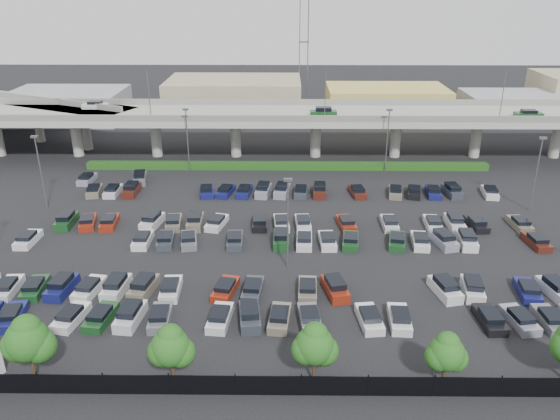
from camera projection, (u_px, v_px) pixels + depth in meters
name	position (u px, v px, depth m)	size (l,w,h in m)	color
ground	(287.00, 235.00, 67.30)	(280.00, 280.00, 0.00)	black
overpass	(286.00, 117.00, 93.93)	(150.00, 13.00, 15.80)	gray
on_ramp	(16.00, 104.00, 104.63)	(50.93, 30.13, 8.80)	gray
hedge	(287.00, 166.00, 90.05)	(66.00, 1.60, 1.10)	#1A4213
fence	(287.00, 386.00, 41.22)	(70.00, 0.10, 2.00)	black
tree_row	(298.00, 345.00, 41.53)	(65.07, 3.66, 5.94)	#332316
parked_cars	(275.00, 244.00, 63.72)	(62.96, 41.65, 1.67)	black
light_poles	(254.00, 182.00, 66.71)	(66.90, 48.38, 10.30)	#54545A
distant_buildings	(342.00, 100.00, 122.49)	(138.00, 24.00, 9.00)	gray
comm_tower	(304.00, 39.00, 129.08)	(2.40, 2.40, 30.00)	#54545A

